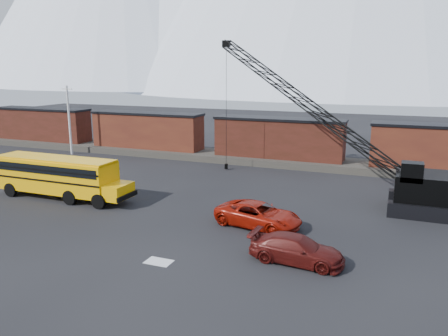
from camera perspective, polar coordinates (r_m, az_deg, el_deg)
The scene contains 12 objects.
ground at distance 26.99m, azimuth -5.14°, elevation -8.62°, with size 160.00×160.00×0.00m, color black.
gravel_berm at distance 46.79m, azimuth 7.09°, elevation 1.01°, with size 120.00×5.00×0.70m, color #47423A.
boxcar_west_far at distance 62.52m, azimuth -22.62°, elevation 5.33°, with size 13.70×3.10×4.17m.
boxcar_west_near at distance 52.66m, azimuth -9.97°, elevation 4.89°, with size 13.70×3.10×4.17m.
boxcar_mid at distance 46.36m, azimuth 7.17°, elevation 3.93°, with size 13.70×3.10×4.17m.
boxcar_east_near at distance 45.13m, azimuth 27.22°, elevation 2.36°, with size 13.70×3.10×4.17m.
utility_pole at distance 54.04m, azimuth -19.57°, elevation 6.03°, with size 1.40×0.24×8.00m.
snow_patch at distance 23.54m, azimuth -8.51°, elevation -12.01°, with size 1.40×0.90×0.02m, color silver.
school_bus at distance 36.03m, azimuth -20.67°, elevation -0.93°, with size 11.65×2.65×3.19m.
red_pickup at distance 27.99m, azimuth 4.51°, elevation -6.12°, with size 2.58×5.60×1.56m, color #961307.
maroon_suv at distance 23.30m, azimuth 9.46°, elevation -10.42°, with size 2.01×4.94×1.43m, color #4C100D.
crawler_crane at distance 36.77m, azimuth 10.46°, elevation 8.46°, with size 21.37×9.84×12.65m.
Camera 1 is at (11.50, -22.35, 9.84)m, focal length 35.00 mm.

